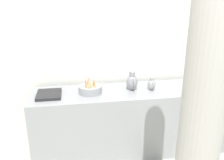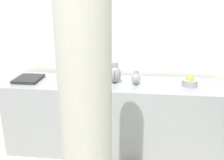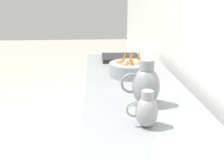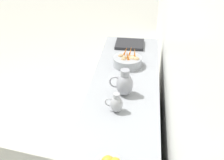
% 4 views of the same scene
% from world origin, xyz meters
% --- Properties ---
extents(vegetable_colander, '(0.30, 0.30, 0.21)m').
position_xyz_m(vegetable_colander, '(-1.51, -0.59, 0.96)').
color(vegetable_colander, gray).
rests_on(vegetable_colander, prep_counter).
extents(metal_pitcher_tall, '(0.21, 0.15, 0.25)m').
position_xyz_m(metal_pitcher_tall, '(-1.52, -0.03, 1.02)').
color(metal_pitcher_tall, gray).
rests_on(metal_pitcher_tall, prep_counter).
extents(metal_pitcher_short, '(0.15, 0.10, 0.17)m').
position_xyz_m(metal_pitcher_short, '(-1.48, 0.22, 0.98)').
color(metal_pitcher_short, '#939399').
rests_on(metal_pitcher_short, prep_counter).
extents(counter_sink_basin, '(0.34, 0.30, 0.04)m').
position_xyz_m(counter_sink_basin, '(-1.49, -1.11, 0.92)').
color(counter_sink_basin, '#232326').
rests_on(counter_sink_basin, prep_counter).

